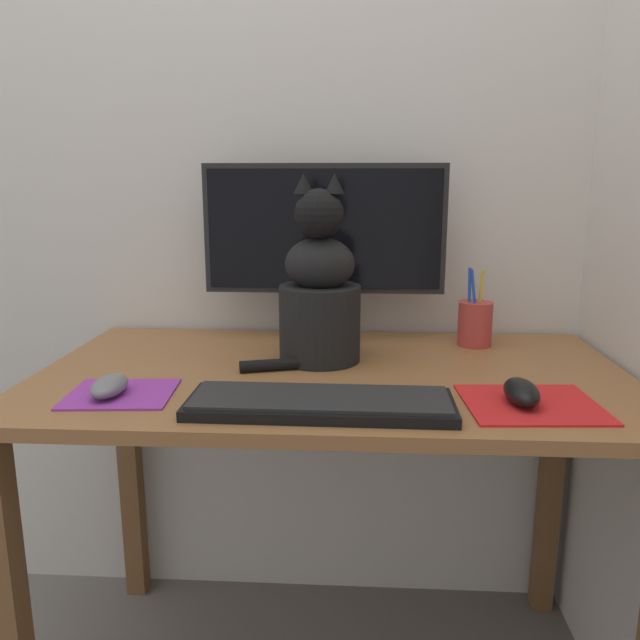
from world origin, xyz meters
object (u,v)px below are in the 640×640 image
object	(u,v)px
computer_mouse_left	(109,386)
cat	(319,294)
keyboard	(320,403)
computer_mouse_right	(521,392)
monitor	(324,240)
pen_cup	(475,323)

from	to	relation	value
computer_mouse_left	cat	distance (m)	0.45
keyboard	computer_mouse_right	xyz separation A→B (m)	(0.34, 0.04, 0.01)
keyboard	cat	xyz separation A→B (m)	(-0.02, 0.29, 0.13)
monitor	keyboard	bearing A→B (deg)	-87.74
computer_mouse_right	cat	bearing A→B (deg)	145.15
computer_mouse_right	pen_cup	world-z (taller)	pen_cup
monitor	cat	distance (m)	0.20
monitor	computer_mouse_right	size ratio (longest dim) A/B	5.00
keyboard	computer_mouse_left	size ratio (longest dim) A/B	4.26
computer_mouse_left	computer_mouse_right	distance (m)	0.72
computer_mouse_left	monitor	bearing A→B (deg)	49.93
cat	pen_cup	bearing A→B (deg)	26.58
monitor	keyboard	world-z (taller)	monitor
monitor	cat	xyz separation A→B (m)	(-0.00, -0.17, -0.09)
keyboard	computer_mouse_left	world-z (taller)	computer_mouse_left
monitor	computer_mouse_left	distance (m)	0.60
keyboard	computer_mouse_left	bearing A→B (deg)	174.70
monitor	cat	size ratio (longest dim) A/B	1.44
computer_mouse_left	cat	size ratio (longest dim) A/B	0.27
computer_mouse_left	computer_mouse_right	bearing A→B (deg)	0.20
computer_mouse_left	pen_cup	xyz separation A→B (m)	(0.71, 0.40, 0.03)
keyboard	pen_cup	distance (m)	0.55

